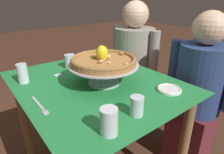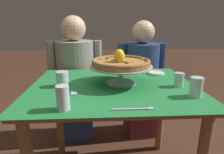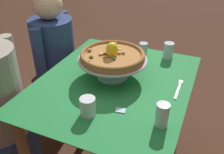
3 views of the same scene
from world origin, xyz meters
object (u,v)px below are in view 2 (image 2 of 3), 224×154
(dinner_fork, at_px, (135,109))
(diner_left, at_px, (76,81))
(pizza_stand, at_px, (121,70))
(sugar_packet, at_px, (74,93))
(side_plate, at_px, (156,73))
(pizza, at_px, (121,62))
(water_glass_front_right, at_px, (196,88))
(water_glass_side_left, at_px, (62,80))
(diner_right, at_px, (141,82))
(water_glass_side_right, at_px, (179,81))
(water_glass_front_left, at_px, (63,99))

(dinner_fork, height_order, diner_left, diner_left)
(diner_left, bearing_deg, dinner_fork, -68.07)
(pizza_stand, distance_m, sugar_packet, 0.35)
(pizza_stand, xyz_separation_m, dinner_fork, (0.03, -0.40, -0.09))
(pizza_stand, distance_m, side_plate, 0.39)
(pizza, bearing_deg, water_glass_front_right, -33.24)
(water_glass_front_right, height_order, water_glass_side_left, water_glass_front_right)
(pizza_stand, xyz_separation_m, water_glass_side_left, (-0.38, -0.03, -0.05))
(pizza_stand, bearing_deg, diner_right, 66.44)
(pizza_stand, bearing_deg, sugar_packet, -149.75)
(dinner_fork, relative_size, sugar_packet, 4.01)
(water_glass_front_right, height_order, side_plate, water_glass_front_right)
(water_glass_side_left, distance_m, side_plate, 0.73)
(water_glass_side_left, distance_m, diner_right, 0.96)
(water_glass_side_right, bearing_deg, pizza, 167.30)
(dinner_fork, xyz_separation_m, diner_left, (-0.41, 1.01, -0.17))
(diner_left, height_order, diner_right, diner_left)
(water_glass_side_right, height_order, diner_right, diner_right)
(water_glass_front_right, height_order, diner_left, diner_left)
(water_glass_front_left, relative_size, diner_left, 0.10)
(water_glass_side_left, bearing_deg, water_glass_side_right, -3.61)
(water_glass_front_left, relative_size, diner_right, 0.10)
(dinner_fork, bearing_deg, diner_right, 76.55)
(pizza_stand, height_order, water_glass_front_right, pizza_stand)
(sugar_packet, bearing_deg, diner_left, 96.62)
(water_glass_side_right, xyz_separation_m, dinner_fork, (-0.33, -0.32, -0.04))
(water_glass_front_left, height_order, sugar_packet, water_glass_front_left)
(diner_right, bearing_deg, water_glass_side_right, -82.94)
(dinner_fork, bearing_deg, sugar_packet, 143.98)
(side_plate, distance_m, diner_left, 0.80)
(water_glass_side_left, bearing_deg, diner_right, 45.49)
(water_glass_side_left, distance_m, diner_left, 0.68)
(dinner_fork, bearing_deg, pizza, 94.20)
(water_glass_front_left, xyz_separation_m, diner_right, (0.58, 1.01, -0.25))
(water_glass_side_left, height_order, side_plate, water_glass_side_left)
(water_glass_side_right, distance_m, sugar_packet, 0.66)
(pizza_stand, relative_size, diner_right, 0.35)
(water_glass_side_left, bearing_deg, diner_left, 90.11)
(water_glass_front_left, xyz_separation_m, side_plate, (0.62, 0.61, -0.04))
(pizza, height_order, water_glass_front_left, pizza)
(pizza_stand, xyz_separation_m, diner_left, (-0.38, 0.61, -0.25))
(water_glass_front_right, distance_m, sugar_packet, 0.68)
(side_plate, bearing_deg, water_glass_front_right, -80.27)
(dinner_fork, bearing_deg, water_glass_front_right, 21.84)
(pizza, height_order, dinner_fork, pizza)
(pizza_stand, xyz_separation_m, diner_right, (0.27, 0.63, -0.29))
(side_plate, relative_size, dinner_fork, 0.67)
(water_glass_front_left, distance_m, side_plate, 0.87)
(water_glass_side_left, distance_m, sugar_packet, 0.17)
(diner_right, bearing_deg, side_plate, -85.56)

